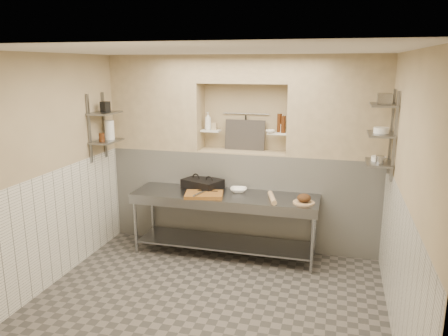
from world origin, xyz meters
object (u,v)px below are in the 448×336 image
(prep_table, at_px, (224,212))
(cutting_board, at_px, (204,195))
(bread_loaf, at_px, (304,198))
(bottle_soap, at_px, (208,121))
(jug_left, at_px, (110,130))
(rolling_pin, at_px, (272,198))
(bowl_alcove, at_px, (270,131))
(mixing_bowl, at_px, (239,190))
(panini_press, at_px, (203,184))

(prep_table, bearing_deg, cutting_board, -149.63)
(bread_loaf, bearing_deg, cutting_board, -178.05)
(cutting_board, height_order, bottle_soap, bottle_soap)
(prep_table, distance_m, bottle_soap, 1.39)
(bread_loaf, distance_m, jug_left, 2.91)
(rolling_pin, xyz_separation_m, bread_loaf, (0.42, -0.01, 0.04))
(bowl_alcove, distance_m, jug_left, 2.31)
(mixing_bowl, height_order, jug_left, jug_left)
(mixing_bowl, bearing_deg, bread_loaf, -16.40)
(panini_press, height_order, bread_loaf, panini_press)
(rolling_pin, distance_m, bowl_alcove, 1.01)
(panini_press, relative_size, cutting_board, 1.23)
(mixing_bowl, bearing_deg, jug_left, -173.69)
(prep_table, xyz_separation_m, bread_loaf, (1.10, -0.10, 0.33))
(prep_table, distance_m, cutting_board, 0.40)
(cutting_board, relative_size, rolling_pin, 1.13)
(cutting_board, bearing_deg, panini_press, 110.50)
(prep_table, height_order, bowl_alcove, bowl_alcove)
(mixing_bowl, height_order, bread_loaf, bread_loaf)
(panini_press, distance_m, bread_loaf, 1.51)
(cutting_board, relative_size, bowl_alcove, 3.83)
(bottle_soap, bearing_deg, jug_left, -155.13)
(bread_loaf, bearing_deg, prep_table, 174.76)
(prep_table, xyz_separation_m, cutting_board, (-0.25, -0.15, 0.28))
(bread_loaf, bearing_deg, rolling_pin, 178.65)
(panini_press, bearing_deg, rolling_pin, 6.47)
(bottle_soap, height_order, jug_left, bottle_soap)
(prep_table, height_order, panini_press, panini_press)
(bowl_alcove, bearing_deg, panini_press, -161.79)
(panini_press, bearing_deg, cutting_board, -47.54)
(panini_press, xyz_separation_m, bottle_soap, (-0.02, 0.37, 0.87))
(prep_table, xyz_separation_m, panini_press, (-0.38, 0.20, 0.33))
(cutting_board, distance_m, jug_left, 1.67)
(mixing_bowl, bearing_deg, prep_table, -132.60)
(panini_press, relative_size, bread_loaf, 3.48)
(panini_press, xyz_separation_m, rolling_pin, (1.06, -0.29, -0.04))
(cutting_board, distance_m, rolling_pin, 0.93)
(prep_table, height_order, cutting_board, cutting_board)
(cutting_board, bearing_deg, rolling_pin, 3.42)
(mixing_bowl, xyz_separation_m, jug_left, (-1.86, -0.21, 0.82))
(jug_left, bearing_deg, bottle_soap, 24.87)
(bottle_soap, xyz_separation_m, jug_left, (-1.30, -0.60, -0.10))
(panini_press, height_order, jug_left, jug_left)
(rolling_pin, relative_size, bottle_soap, 1.73)
(bread_loaf, bearing_deg, panini_press, 168.39)
(rolling_pin, bearing_deg, jug_left, 178.55)
(panini_press, distance_m, bottle_soap, 0.95)
(prep_table, bearing_deg, bottle_soap, 125.26)
(bread_loaf, distance_m, bowl_alcove, 1.12)
(prep_table, bearing_deg, bread_loaf, -5.24)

